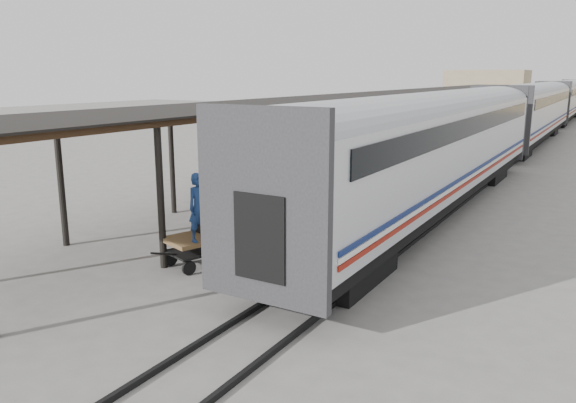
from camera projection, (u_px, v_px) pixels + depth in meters
The scene contains 10 objects.
ground at pixel (245, 256), 16.66m from camera, with size 160.00×160.00×0.00m, color slate.
train at pixel (532, 109), 42.85m from camera, with size 3.45×76.01×4.01m.
canopy at pixel (407, 94), 37.61m from camera, with size 4.90×64.30×4.15m.
rails at pixel (529, 143), 43.60m from camera, with size 1.54×150.00×0.12m.
building_left at pixel (487, 89), 89.81m from camera, with size 12.00×8.00×6.00m, color tan.
baggage_cart at pixel (209, 241), 15.87m from camera, with size 1.97×2.68×0.86m.
suitcase_stack at pixel (216, 225), 16.05m from camera, with size 1.44×1.18×0.56m.
luggage_tug at pixel (381, 154), 33.86m from camera, with size 1.21×1.62×1.28m.
porter at pixel (199, 207), 14.94m from camera, with size 0.68×0.45×1.86m, color navy.
pedestrian at pixel (338, 163), 28.01m from camera, with size 1.11×0.46×1.89m, color black.
Camera 1 is at (9.19, -13.03, 5.24)m, focal length 35.00 mm.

